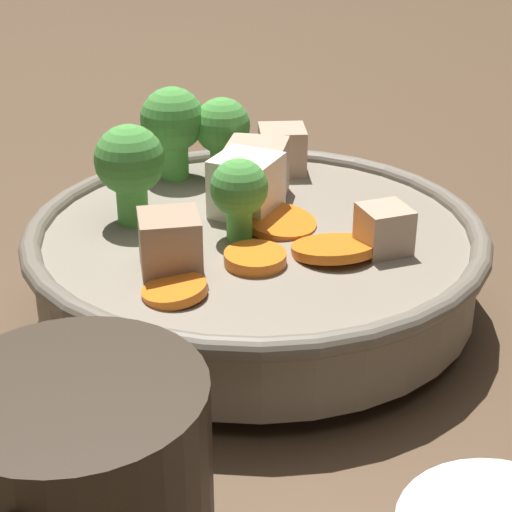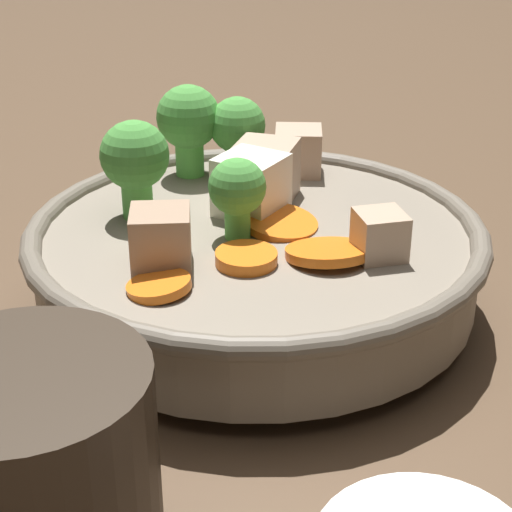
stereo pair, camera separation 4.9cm
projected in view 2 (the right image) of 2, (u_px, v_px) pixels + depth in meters
The scene contains 3 objects.
ground_plane at pixel (256, 308), 0.50m from camera, with size 3.00×3.00×0.00m, color #4C3826.
stirfry_bowl at pixel (253, 247), 0.49m from camera, with size 0.26×0.26×0.11m.
dark_mug at pixel (29, 460), 0.32m from camera, with size 0.12×0.10×0.08m.
Camera 2 is at (0.42, 0.12, 0.25)m, focal length 60.00 mm.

